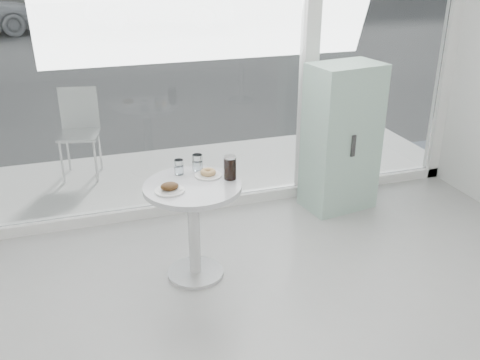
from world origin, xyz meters
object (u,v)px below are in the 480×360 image
object	(u,v)px
car_silver	(161,2)
plate_donut	(208,174)
main_table	(193,211)
mint_cabinet	(341,138)
patio_chair	(79,127)
water_tumbler_a	(179,168)
cola_glass	(230,168)
water_tumbler_b	(197,164)
plate_fritter	(170,188)

from	to	relation	value
car_silver	plate_donut	size ratio (longest dim) A/B	21.75
main_table	mint_cabinet	size ratio (longest dim) A/B	0.55
patio_chair	water_tumbler_a	world-z (taller)	patio_chair
main_table	cola_glass	distance (m)	0.42
patio_chair	water_tumbler_b	size ratio (longest dim) A/B	7.27
car_silver	water_tumbler_a	world-z (taller)	car_silver
cola_glass	water_tumbler_a	bearing A→B (deg)	149.02
mint_cabinet	water_tumbler_b	world-z (taller)	mint_cabinet
plate_fritter	cola_glass	xyz separation A→B (m)	(0.47, 0.08, 0.06)
plate_fritter	mint_cabinet	bearing A→B (deg)	24.63
main_table	water_tumbler_a	distance (m)	0.35
plate_donut	cola_glass	distance (m)	0.18
cola_glass	car_silver	bearing A→B (deg)	81.94
main_table	plate_fritter	distance (m)	0.31
main_table	cola_glass	bearing A→B (deg)	3.47
patio_chair	water_tumbler_a	size ratio (longest dim) A/B	8.23
mint_cabinet	water_tumbler_a	world-z (taller)	mint_cabinet
main_table	patio_chair	world-z (taller)	patio_chair
water_tumbler_a	water_tumbler_b	distance (m)	0.15
water_tumbler_a	cola_glass	size ratio (longest dim) A/B	0.64
plate_donut	patio_chair	bearing A→B (deg)	112.27
water_tumbler_a	cola_glass	distance (m)	0.40
plate_fritter	plate_donut	xyz separation A→B (m)	(0.32, 0.18, -0.01)
plate_fritter	water_tumbler_b	size ratio (longest dim) A/B	1.66
patio_chair	car_silver	distance (m)	11.69
mint_cabinet	cola_glass	world-z (taller)	mint_cabinet
main_table	water_tumbler_a	bearing A→B (deg)	102.22
main_table	plate_fritter	xyz separation A→B (m)	(-0.17, -0.06, 0.25)
water_tumbler_a	main_table	bearing A→B (deg)	-77.78
main_table	mint_cabinet	world-z (taller)	mint_cabinet
patio_chair	plate_donut	size ratio (longest dim) A/B	4.62
main_table	water_tumbler_b	xyz separation A→B (m)	(0.10, 0.25, 0.28)
water_tumbler_b	cola_glass	bearing A→B (deg)	-50.00
car_silver	cola_glass	distance (m)	13.67
car_silver	plate_donut	distance (m)	13.59
plate_fritter	water_tumbler_a	world-z (taller)	water_tumbler_a
mint_cabinet	cola_glass	size ratio (longest dim) A/B	7.89
plate_fritter	water_tumbler_a	distance (m)	0.31
mint_cabinet	water_tumbler_a	size ratio (longest dim) A/B	12.26
mint_cabinet	water_tumbler_b	bearing A→B (deg)	-170.65
mint_cabinet	patio_chair	size ratio (longest dim) A/B	1.49
mint_cabinet	plate_donut	world-z (taller)	mint_cabinet
patio_chair	cola_glass	xyz separation A→B (m)	(1.01, -2.21, 0.27)
plate_donut	cola_glass	bearing A→B (deg)	-34.52
water_tumbler_a	cola_glass	bearing A→B (deg)	-30.98
plate_donut	mint_cabinet	bearing A→B (deg)	23.64
water_tumbler_b	cola_glass	world-z (taller)	cola_glass
car_silver	plate_fritter	size ratio (longest dim) A/B	20.65
water_tumbler_a	car_silver	bearing A→B (deg)	80.39
main_table	plate_donut	world-z (taller)	plate_donut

